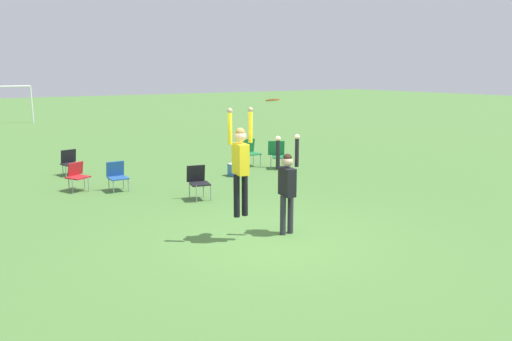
# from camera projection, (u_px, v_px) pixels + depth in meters

# --- Properties ---
(ground_plane) EXTENTS (120.00, 120.00, 0.00)m
(ground_plane) POSITION_uv_depth(u_px,v_px,m) (269.00, 240.00, 9.71)
(ground_plane) COLOR #4C7A38
(person_jumping) EXTENTS (0.55, 0.43, 2.08)m
(person_jumping) POSITION_uv_depth(u_px,v_px,m) (241.00, 160.00, 9.39)
(person_jumping) COLOR black
(person_jumping) RESTS_ON ground_plane
(person_defending) EXTENTS (0.57, 0.44, 2.01)m
(person_defending) POSITION_uv_depth(u_px,v_px,m) (287.00, 183.00, 9.90)
(person_defending) COLOR #2D2D38
(person_defending) RESTS_ON ground_plane
(frisbee) EXTENTS (0.27, 0.27, 0.06)m
(frisbee) POSITION_uv_depth(u_px,v_px,m) (273.00, 100.00, 9.38)
(frisbee) COLOR #E04C23
(camping_chair_0) EXTENTS (0.57, 0.61, 0.80)m
(camping_chair_0) POSITION_uv_depth(u_px,v_px,m) (70.00, 161.00, 15.74)
(camping_chair_0) COLOR gray
(camping_chair_0) RESTS_ON ground_plane
(camping_chair_1) EXTENTS (0.56, 0.61, 0.87)m
(camping_chair_1) POSITION_uv_depth(u_px,v_px,m) (198.00, 180.00, 12.74)
(camping_chair_1) COLOR gray
(camping_chair_1) RESTS_ON ground_plane
(camping_chair_2) EXTENTS (0.49, 0.53, 0.80)m
(camping_chair_2) POSITION_uv_depth(u_px,v_px,m) (117.00, 174.00, 13.68)
(camping_chair_2) COLOR gray
(camping_chair_2) RESTS_ON ground_plane
(camping_chair_3) EXTENTS (0.67, 0.72, 0.77)m
(camping_chair_3) POSITION_uv_depth(u_px,v_px,m) (77.00, 174.00, 13.68)
(camping_chair_3) COLOR gray
(camping_chair_3) RESTS_ON ground_plane
(camping_chair_4) EXTENTS (0.77, 0.84, 0.92)m
(camping_chair_4) POSITION_uv_depth(u_px,v_px,m) (279.00, 153.00, 16.85)
(camping_chair_4) COLOR gray
(camping_chair_4) RESTS_ON ground_plane
(camping_chair_5) EXTENTS (0.54, 0.58, 0.93)m
(camping_chair_5) POSITION_uv_depth(u_px,v_px,m) (250.00, 150.00, 17.25)
(camping_chair_5) COLOR gray
(camping_chair_5) RESTS_ON ground_plane
(cooler_box) EXTENTS (0.46, 0.38, 0.39)m
(cooler_box) POSITION_uv_depth(u_px,v_px,m) (237.00, 169.00, 15.70)
(cooler_box) COLOR #336BB7
(cooler_box) RESTS_ON ground_plane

